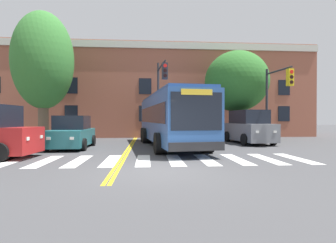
% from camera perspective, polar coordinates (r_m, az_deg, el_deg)
% --- Properties ---
extents(ground_plane, '(120.00, 120.00, 0.00)m').
position_cam_1_polar(ground_plane, '(8.56, -2.30, -10.79)').
color(ground_plane, '#424244').
extents(crosswalk, '(12.20, 3.10, 0.01)m').
position_cam_1_polar(crosswalk, '(10.80, -1.93, -8.38)').
color(crosswalk, white).
rests_on(crosswalk, ground).
extents(lane_line_yellow_inner, '(0.12, 36.00, 0.01)m').
position_cam_1_polar(lane_line_yellow_inner, '(24.74, -7.10, -3.31)').
color(lane_line_yellow_inner, gold).
rests_on(lane_line_yellow_inner, ground).
extents(lane_line_yellow_outer, '(0.12, 36.00, 0.01)m').
position_cam_1_polar(lane_line_yellow_outer, '(24.73, -6.73, -3.31)').
color(lane_line_yellow_outer, gold).
rests_on(lane_line_yellow_outer, ground).
extents(city_bus, '(3.77, 11.07, 3.15)m').
position_cam_1_polar(city_bus, '(15.97, 0.41, 0.63)').
color(city_bus, '#2D5699').
rests_on(city_bus, ground).
extents(car_teal_near_lane, '(2.19, 4.31, 1.87)m').
position_cam_1_polar(car_teal_near_lane, '(16.03, -20.18, -2.47)').
color(car_teal_near_lane, '#236B70').
rests_on(car_teal_near_lane, ground).
extents(car_grey_far_lane, '(2.40, 4.78, 2.28)m').
position_cam_1_polar(car_grey_far_lane, '(18.84, 17.13, -1.29)').
color(car_grey_far_lane, slate).
rests_on(car_grey_far_lane, ground).
extents(car_black_behind_bus, '(2.33, 4.94, 1.84)m').
position_cam_1_polar(car_black_behind_bus, '(25.93, -3.18, -1.30)').
color(car_black_behind_bus, black).
rests_on(car_black_behind_bus, ground).
extents(traffic_light_near_corner, '(0.53, 2.67, 5.05)m').
position_cam_1_polar(traffic_light_near_corner, '(18.14, 22.52, 5.96)').
color(traffic_light_near_corner, '#28282D').
rests_on(traffic_light_near_corner, ground).
extents(traffic_light_overhead, '(0.55, 3.20, 5.73)m').
position_cam_1_polar(traffic_light_overhead, '(17.84, -1.60, 7.35)').
color(traffic_light_overhead, '#28282D').
rests_on(traffic_light_overhead, ground).
extents(street_tree_curbside_large, '(5.41, 5.78, 6.98)m').
position_cam_1_polar(street_tree_curbside_large, '(21.40, 14.63, 8.38)').
color(street_tree_curbside_large, brown).
rests_on(street_tree_curbside_large, ground).
extents(street_tree_curbside_small, '(4.71, 4.63, 9.28)m').
position_cam_1_polar(street_tree_curbside_small, '(20.98, -25.54, 11.79)').
color(street_tree_curbside_small, brown).
rests_on(street_tree_curbside_small, ground).
extents(building_facade, '(31.98, 8.89, 8.63)m').
position_cam_1_polar(building_facade, '(27.79, -4.91, 6.03)').
color(building_facade, '#9E5642').
rests_on(building_facade, ground).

